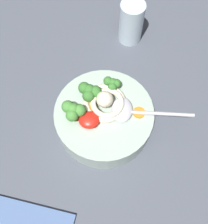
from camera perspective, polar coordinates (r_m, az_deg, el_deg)
name	(u,v)px	position (r cm, az deg, el deg)	size (l,w,h in cm)	color
table_slab	(109,124)	(63.58, 1.09, -2.64)	(97.99, 97.99, 3.18)	#474C56
soup_bowl	(104,118)	(58.91, 0.00, -1.28)	(21.33, 21.33, 6.31)	#9EB2A3
noodle_pile	(105,102)	(55.76, 0.31, 2.13)	(10.15, 9.95, 4.08)	beige
soup_spoon	(129,112)	(55.53, 5.28, 0.08)	(17.39, 6.28, 1.60)	#B7B7BC
chili_sauce_dollop	(89,120)	(54.38, -3.23, -1.71)	(4.37, 3.93, 1.97)	red
broccoli_floret_left	(89,91)	(55.70, -3.16, 4.43)	(4.99, 4.30, 3.95)	#7A9E60
broccoli_floret_near_spoon	(112,84)	(57.27, 1.71, 6.11)	(3.88, 3.34, 3.07)	#7A9E60
broccoli_floret_far	(73,110)	(53.87, -6.63, 0.35)	(5.07, 4.36, 4.01)	#7A9E60
carrot_slice_rear	(139,112)	(56.33, 7.51, -0.09)	(2.58, 2.58, 0.45)	orange
carrot_slice_front	(90,106)	(56.53, -3.11, 1.38)	(2.63, 2.63, 0.65)	orange
drinking_glass	(131,23)	(71.94, 5.84, 18.55)	(6.22, 6.22, 11.21)	silver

